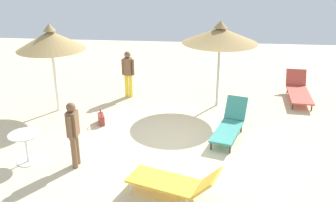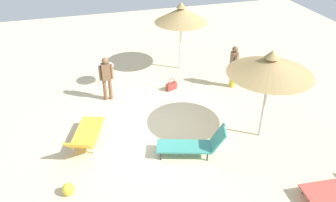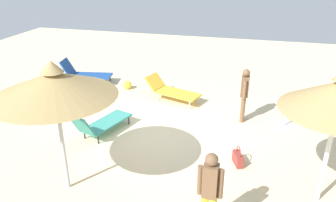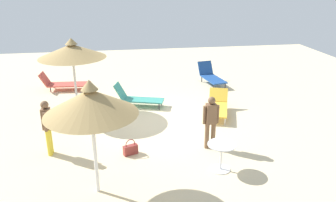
# 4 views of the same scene
# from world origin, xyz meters

# --- Properties ---
(ground) EXTENTS (24.00, 24.00, 0.10)m
(ground) POSITION_xyz_m (0.00, 0.00, -0.05)
(ground) COLOR beige
(parasol_umbrella_far_left) EXTENTS (2.33, 2.33, 2.75)m
(parasol_umbrella_far_left) POSITION_xyz_m (-2.80, 1.22, 2.31)
(parasol_umbrella_far_left) COLOR #B2B2B7
(parasol_umbrella_far_left) RESTS_ON ground
(parasol_umbrella_far_right) EXTENTS (2.04, 2.04, 2.74)m
(parasol_umbrella_far_right) POSITION_xyz_m (-1.90, -3.77, 2.24)
(parasol_umbrella_far_right) COLOR white
(parasol_umbrella_far_right) RESTS_ON ground
(lounge_chair_front) EXTENTS (1.24, 1.99, 0.74)m
(lounge_chair_front) POSITION_xyz_m (2.22, 0.26, 0.35)
(lounge_chair_front) COLOR gold
(lounge_chair_front) RESTS_ON ground
(lounge_chair_near_left) EXTENTS (1.95, 1.11, 0.89)m
(lounge_chair_near_left) POSITION_xyz_m (-0.61, 1.52, 0.36)
(lounge_chair_near_left) COLOR teal
(lounge_chair_near_left) RESTS_ON ground
(person_standing_back) EXTENTS (0.48, 0.23, 1.59)m
(person_standing_back) POSITION_xyz_m (1.26, -2.12, 0.90)
(person_standing_back) COLOR brown
(person_standing_back) RESTS_ON ground
(person_standing_near_right) EXTENTS (0.23, 0.43, 1.60)m
(person_standing_near_right) POSITION_xyz_m (-3.28, -1.78, 0.90)
(person_standing_near_right) COLOR yellow
(person_standing_near_right) RESTS_ON ground
(handbag) EXTENTS (0.44, 0.30, 0.47)m
(handbag) POSITION_xyz_m (-1.05, -2.16, 0.16)
(handbag) COLOR maroon
(handbag) RESTS_ON ground
(side_table_round) EXTENTS (0.74, 0.74, 0.74)m
(side_table_round) POSITION_xyz_m (1.22, -3.32, 0.51)
(side_table_round) COLOR silver
(side_table_round) RESTS_ON ground
(beach_ball) EXTENTS (0.30, 0.30, 0.30)m
(beach_ball) POSITION_xyz_m (2.80, 2.07, 0.15)
(beach_ball) COLOR yellow
(beach_ball) RESTS_ON ground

